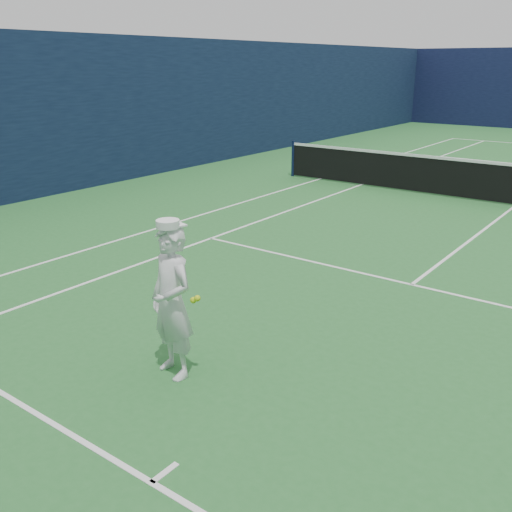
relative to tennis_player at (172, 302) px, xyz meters
The scene contains 1 object.
tennis_player is the anchor object (origin of this frame).
Camera 1 is at (2.97, -14.44, 3.27)m, focal length 40.00 mm.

